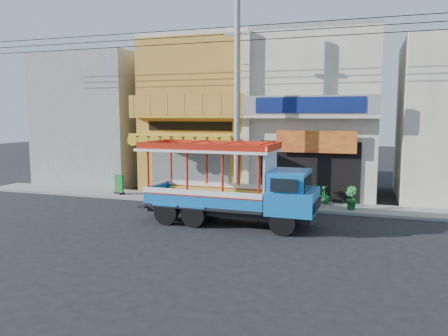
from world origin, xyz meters
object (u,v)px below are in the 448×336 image
Objects in this scene: utility_pole at (240,94)px; potted_plant_b at (351,198)px; green_sign at (119,186)px; songthaew_truck at (241,186)px; potted_plant_a at (307,194)px; potted_plant_c at (324,194)px.

potted_plant_b is at bearing 3.35° from utility_pole.
green_sign is at bearing 176.43° from utility_pole.
potted_plant_a is at bearing 62.73° from songthaew_truck.
utility_pole is at bearing 165.23° from potted_plant_a.
potted_plant_a is at bearing 46.98° from potted_plant_b.
utility_pole is 5.31m from potted_plant_a.
green_sign is 10.14m from potted_plant_c.
potted_plant_b is (3.83, 3.51, -0.88)m from songthaew_truck.
potted_plant_b is at bearing 52.56° from potted_plant_c.
potted_plant_c is at bearing 4.67° from green_sign.
potted_plant_a is at bearing 10.65° from utility_pole.
songthaew_truck is 5.27m from potted_plant_b.
potted_plant_a is 0.98m from potted_plant_c.
green_sign is 0.96× the size of potted_plant_a.
songthaew_truck is at bearing -25.95° from green_sign.
utility_pole is at bearing -69.88° from potted_plant_c.
green_sign is 1.15× the size of potted_plant_c.
utility_pole reaches higher than potted_plant_c.
potted_plant_c is (3.62, 1.23, -4.49)m from utility_pole.
utility_pole reaches higher than potted_plant_a.
green_sign is at bearing 155.46° from potted_plant_a.
green_sign is at bearing 54.46° from potted_plant_b.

